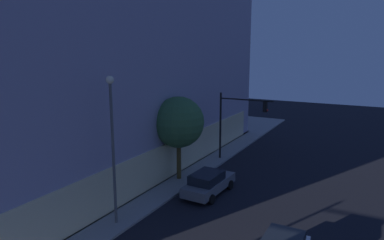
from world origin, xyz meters
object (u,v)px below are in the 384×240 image
Objects in this scene: street_lamp_sidewalk at (112,134)px; sidewalk_tree at (179,122)px; traffic_light_far_corner at (237,116)px; modern_building at (27,46)px; car_grey at (208,183)px.

street_lamp_sidewalk is 7.86m from sidewalk_tree.
sidewalk_tree is (7.81, 0.44, -0.82)m from street_lamp_sidewalk.
traffic_light_far_corner is 6.76m from sidewalk_tree.
sidewalk_tree is at bearing 3.26° from street_lamp_sidewalk.
modern_building is at bearing 89.52° from sidewalk_tree.
traffic_light_far_corner is 1.26× the size of car_grey.
modern_building is 5.95× the size of traffic_light_far_corner.
street_lamp_sidewalk is 1.75× the size of car_grey.
street_lamp_sidewalk is at bearing 157.29° from car_grey.
street_lamp_sidewalk is 8.37m from car_grey.
traffic_light_far_corner is 0.72× the size of street_lamp_sidewalk.
traffic_light_far_corner reaches higher than car_grey.
street_lamp_sidewalk is (-14.21, 1.71, 1.20)m from traffic_light_far_corner.
street_lamp_sidewalk is at bearing -114.97° from modern_building.
sidewalk_tree is 1.33× the size of car_grey.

